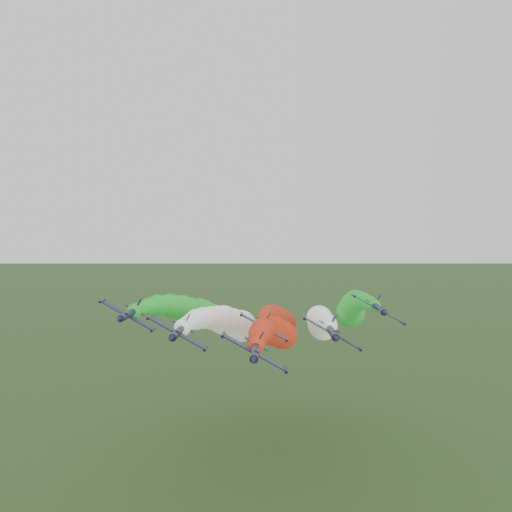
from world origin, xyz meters
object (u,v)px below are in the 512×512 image
at_px(jet_trail, 278,319).
at_px(jet_outer_right, 352,308).
at_px(jet_lead, 275,332).
at_px(jet_inner_right, 321,322).
at_px(jet_inner_left, 228,322).
at_px(jet_outer_left, 194,312).

bearing_deg(jet_trail, jet_outer_right, -12.96).
bearing_deg(jet_lead, jet_inner_right, 42.39).
height_order(jet_inner_left, jet_outer_left, jet_outer_left).
distance_m(jet_inner_left, jet_outer_left, 12.15).
bearing_deg(jet_trail, jet_lead, -92.07).
relative_size(jet_inner_left, jet_outer_right, 1.00).
height_order(jet_lead, jet_outer_right, jet_outer_right).
height_order(jet_inner_left, jet_inner_right, jet_inner_left).
bearing_deg(jet_inner_right, jet_lead, -137.61).
xyz_separation_m(jet_lead, jet_trail, (1.02, 28.21, -1.63)).
height_order(jet_inner_right, jet_trail, jet_inner_right).
xyz_separation_m(jet_lead, jet_inner_left, (-12.30, 11.08, 0.43)).
distance_m(jet_inner_left, jet_trail, 21.79).
bearing_deg(jet_outer_right, jet_trail, 167.04).
xyz_separation_m(jet_inner_right, jet_outer_left, (-34.95, 5.97, 1.74)).
bearing_deg(jet_inner_left, jet_trail, 52.12).
height_order(jet_inner_left, jet_outer_right, jet_outer_right).
height_order(jet_outer_left, jet_outer_right, jet_outer_right).
distance_m(jet_inner_right, jet_outer_left, 35.50).
bearing_deg(jet_inner_left, jet_inner_right, 0.46).
relative_size(jet_inner_left, jet_inner_right, 1.01).
bearing_deg(jet_trail, jet_outer_left, -155.11).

